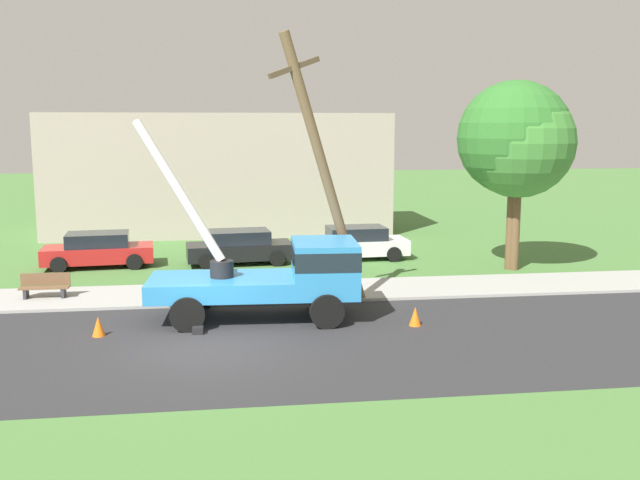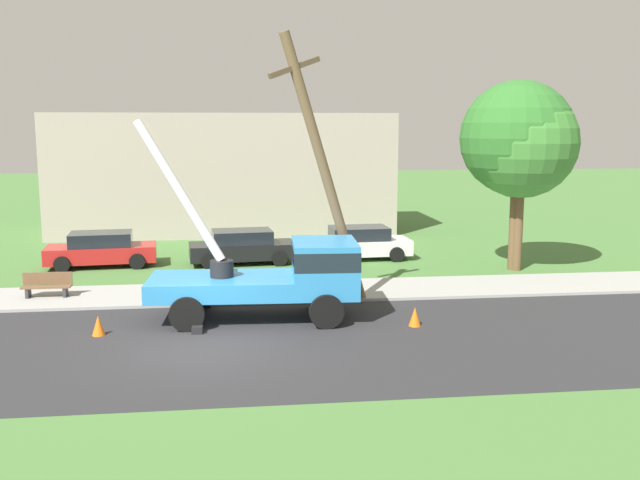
% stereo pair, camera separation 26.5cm
% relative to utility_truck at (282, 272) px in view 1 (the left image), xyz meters
% --- Properties ---
extents(ground_plane, '(120.00, 120.00, 0.00)m').
position_rel_utility_truck_xyz_m(ground_plane, '(-2.21, 9.41, -1.41)').
color(ground_plane, '#477538').
extents(road_asphalt, '(80.00, 8.44, 0.01)m').
position_rel_utility_truck_xyz_m(road_asphalt, '(-2.21, -2.59, -1.40)').
color(road_asphalt, '#2B2B2D').
rests_on(road_asphalt, ground).
extents(sidewalk_strip, '(80.00, 3.13, 0.10)m').
position_rel_utility_truck_xyz_m(sidewalk_strip, '(-2.21, 3.19, -1.36)').
color(sidewalk_strip, '#9E9E99').
rests_on(sidewalk_strip, ground).
extents(utility_truck, '(6.75, 3.21, 5.98)m').
position_rel_utility_truck_xyz_m(utility_truck, '(0.00, 0.00, 0.00)').
color(utility_truck, '#2D84C6').
rests_on(utility_truck, ground).
extents(leaning_utility_pole, '(3.36, 1.81, 8.61)m').
position_rel_utility_truck_xyz_m(leaning_utility_pole, '(1.44, 1.19, 3.00)').
color(leaning_utility_pole, brown).
rests_on(leaning_utility_pole, ground).
extents(traffic_cone_ahead, '(0.36, 0.36, 0.56)m').
position_rel_utility_truck_xyz_m(traffic_cone_ahead, '(3.78, -1.37, -1.13)').
color(traffic_cone_ahead, orange).
rests_on(traffic_cone_ahead, ground).
extents(traffic_cone_behind, '(0.36, 0.36, 0.56)m').
position_rel_utility_truck_xyz_m(traffic_cone_behind, '(-5.20, -1.19, -1.13)').
color(traffic_cone_behind, orange).
rests_on(traffic_cone_behind, ground).
extents(parked_sedan_red, '(4.55, 2.28, 1.42)m').
position_rel_utility_truck_xyz_m(parked_sedan_red, '(-6.85, 8.85, -0.70)').
color(parked_sedan_red, '#B21E1E').
rests_on(parked_sedan_red, ground).
extents(parked_sedan_black, '(4.55, 2.28, 1.42)m').
position_rel_utility_truck_xyz_m(parked_sedan_black, '(-1.06, 8.78, -0.70)').
color(parked_sedan_black, black).
rests_on(parked_sedan_black, ground).
extents(parked_sedan_white, '(4.48, 2.15, 1.42)m').
position_rel_utility_truck_xyz_m(parked_sedan_white, '(4.01, 9.16, -0.70)').
color(parked_sedan_white, silver).
rests_on(parked_sedan_white, ground).
extents(park_bench, '(1.60, 0.45, 0.90)m').
position_rel_utility_truck_xyz_m(park_bench, '(-7.66, 3.26, -0.95)').
color(park_bench, brown).
rests_on(park_bench, ground).
extents(roadside_tree_near, '(4.36, 4.36, 7.28)m').
position_rel_utility_truck_xyz_m(roadside_tree_near, '(9.90, 5.99, 3.68)').
color(roadside_tree_near, brown).
rests_on(roadside_tree_near, ground).
extents(roadside_tree_far, '(4.51, 4.51, 7.55)m').
position_rel_utility_truck_xyz_m(roadside_tree_far, '(9.76, 6.13, 3.86)').
color(roadside_tree_far, brown).
rests_on(roadside_tree_far, ground).
extents(lowrise_building_backdrop, '(18.00, 6.00, 6.40)m').
position_rel_utility_truck_xyz_m(lowrise_building_backdrop, '(-1.87, 18.30, 1.79)').
color(lowrise_building_backdrop, '#A5998C').
rests_on(lowrise_building_backdrop, ground).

